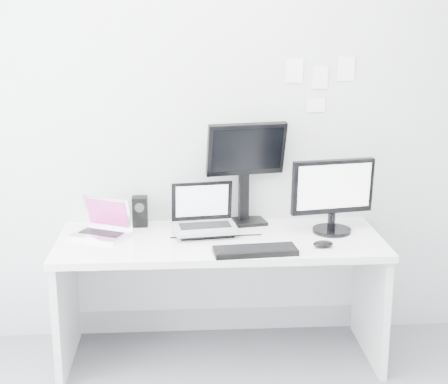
{
  "coord_description": "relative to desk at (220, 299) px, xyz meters",
  "views": [
    {
      "loc": [
        -0.2,
        -2.26,
        1.92
      ],
      "look_at": [
        0.02,
        1.23,
        1.0
      ],
      "focal_mm": 53.48,
      "sensor_mm": 36.0,
      "label": 1
    }
  ],
  "objects": [
    {
      "name": "rear_monitor",
      "position": [
        0.16,
        0.26,
        0.68
      ],
      "size": [
        0.48,
        0.25,
        0.63
      ],
      "primitive_type": "cube",
      "rotation": [
        0.0,
        0.0,
        0.19
      ],
      "color": "black",
      "rests_on": "desk"
    },
    {
      "name": "keyboard",
      "position": [
        0.17,
        -0.26,
        0.38
      ],
      "size": [
        0.44,
        0.19,
        0.03
      ],
      "primitive_type": "cube",
      "rotation": [
        0.0,
        0.0,
        0.09
      ],
      "color": "black",
      "rests_on": "desk"
    },
    {
      "name": "dell_laptop",
      "position": [
        -0.08,
        0.07,
        0.51
      ],
      "size": [
        0.38,
        0.32,
        0.29
      ],
      "primitive_type": "cube",
      "rotation": [
        0.0,
        0.0,
        0.13
      ],
      "color": "#A0A3A8",
      "rests_on": "desk"
    },
    {
      "name": "samsung_monitor",
      "position": [
        0.64,
        0.07,
        0.58
      ],
      "size": [
        0.51,
        0.3,
        0.44
      ],
      "primitive_type": "cube",
      "rotation": [
        0.0,
        0.0,
        0.18
      ],
      "color": "black",
      "rests_on": "desk"
    },
    {
      "name": "macbook",
      "position": [
        -0.67,
        0.07,
        0.48
      ],
      "size": [
        0.37,
        0.33,
        0.22
      ],
      "primitive_type": "cube",
      "rotation": [
        0.0,
        0.0,
        -0.46
      ],
      "color": "silver",
      "rests_on": "desk"
    },
    {
      "name": "wall_note_0",
      "position": [
        0.45,
        0.34,
        1.26
      ],
      "size": [
        0.1,
        0.0,
        0.14
      ],
      "primitive_type": "cube",
      "color": "white",
      "rests_on": "back_wall"
    },
    {
      "name": "wall_note_1",
      "position": [
        0.6,
        0.34,
        1.22
      ],
      "size": [
        0.09,
        0.0,
        0.13
      ],
      "primitive_type": "cube",
      "color": "white",
      "rests_on": "back_wall"
    },
    {
      "name": "speaker",
      "position": [
        -0.45,
        0.26,
        0.45
      ],
      "size": [
        0.1,
        0.1,
        0.18
      ],
      "primitive_type": "cube",
      "rotation": [
        0.0,
        0.0,
        -0.11
      ],
      "color": "black",
      "rests_on": "desk"
    },
    {
      "name": "desk",
      "position": [
        0.0,
        0.0,
        0.0
      ],
      "size": [
        1.8,
        0.7,
        0.73
      ],
      "primitive_type": "cube",
      "color": "white",
      "rests_on": "ground"
    },
    {
      "name": "wall_note_3",
      "position": [
        0.58,
        0.34,
        1.05
      ],
      "size": [
        0.11,
        0.0,
        0.08
      ],
      "primitive_type": "cube",
      "color": "white",
      "rests_on": "back_wall"
    },
    {
      "name": "mouse",
      "position": [
        0.54,
        -0.18,
        0.38
      ],
      "size": [
        0.11,
        0.08,
        0.04
      ],
      "primitive_type": "ellipsoid",
      "rotation": [
        0.0,
        0.0,
        0.08
      ],
      "color": "black",
      "rests_on": "desk"
    },
    {
      "name": "wall_note_2",
      "position": [
        0.75,
        0.34,
        1.26
      ],
      "size": [
        0.1,
        0.0,
        0.14
      ],
      "primitive_type": "cube",
      "color": "white",
      "rests_on": "back_wall"
    },
    {
      "name": "back_wall",
      "position": [
        0.0,
        0.35,
        0.99
      ],
      "size": [
        3.6,
        0.0,
        3.6
      ],
      "primitive_type": "plane",
      "rotation": [
        1.57,
        0.0,
        0.0
      ],
      "color": "#B2B5B7",
      "rests_on": "ground"
    }
  ]
}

